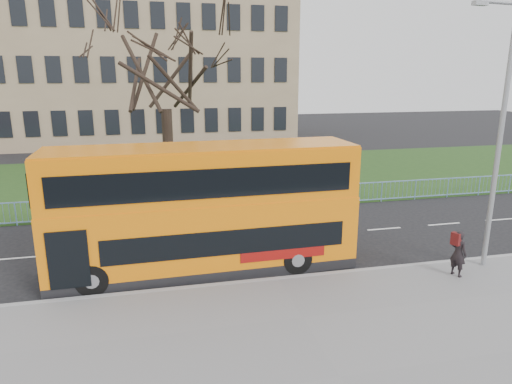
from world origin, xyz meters
TOP-DOWN VIEW (x-y plane):
  - ground at (0.00, 0.00)m, footprint 120.00×120.00m
  - pavement at (0.00, -6.75)m, footprint 80.00×10.50m
  - kerb at (0.00, -1.55)m, footprint 80.00×0.20m
  - grass_verge at (0.00, 14.30)m, footprint 80.00×15.40m
  - guard_railing at (0.00, 6.60)m, footprint 40.00×0.12m
  - bare_tree at (-3.00, 10.00)m, footprint 7.95×7.95m
  - civic_building at (-5.00, 35.00)m, footprint 30.00×15.00m
  - yellow_bus at (-2.21, -0.03)m, footprint 10.34×2.67m
  - pedestrian at (5.88, -2.65)m, footprint 0.55×0.67m
  - street_lamp at (7.26, -2.12)m, footprint 1.83×0.42m

SIDE VIEW (x-z plane):
  - ground at x=0.00m, z-range 0.00..0.00m
  - grass_verge at x=0.00m, z-range 0.00..0.08m
  - pavement at x=0.00m, z-range 0.00..0.12m
  - kerb at x=0.00m, z-range 0.00..0.14m
  - guard_railing at x=0.00m, z-range 0.00..1.10m
  - pedestrian at x=5.88m, z-range 0.12..1.69m
  - yellow_bus at x=-2.21m, z-range 0.16..4.47m
  - street_lamp at x=7.26m, z-range 0.54..9.21m
  - bare_tree at x=-3.00m, z-range 0.08..11.44m
  - civic_building at x=-5.00m, z-range 0.00..14.00m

